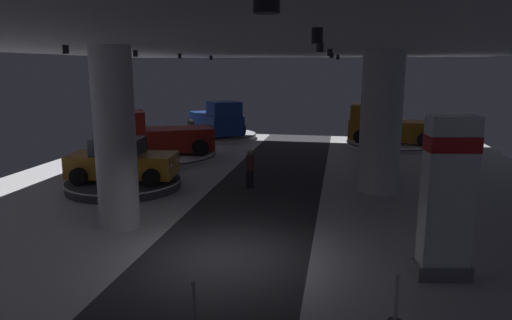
% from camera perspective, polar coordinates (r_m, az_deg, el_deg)
% --- Properties ---
extents(ground, '(24.00, 44.00, 0.06)m').
position_cam_1_polar(ground, '(12.25, -3.96, -12.12)').
color(ground, '#B2B2B7').
extents(ceiling_with_spotlights, '(24.00, 44.00, 0.39)m').
position_cam_1_polar(ceiling_with_spotlights, '(11.24, -4.37, 14.88)').
color(ceiling_with_spotlights, silver).
extents(column_left, '(1.23, 1.23, 5.50)m').
position_cam_1_polar(column_left, '(14.40, -17.12, 2.50)').
color(column_left, silver).
rests_on(column_left, ground).
extents(column_right, '(1.60, 1.60, 5.50)m').
position_cam_1_polar(column_right, '(18.57, 15.27, 4.54)').
color(column_right, silver).
rests_on(column_right, ground).
extents(brand_sign_pylon, '(1.35, 0.85, 3.83)m').
position_cam_1_polar(brand_sign_pylon, '(11.37, 22.72, -4.17)').
color(brand_sign_pylon, slate).
rests_on(brand_sign_pylon, ground).
extents(display_platform_deep_left, '(5.68, 5.68, 0.33)m').
position_cam_1_polar(display_platform_deep_left, '(31.94, -5.06, 3.06)').
color(display_platform_deep_left, '#B7B7BC').
rests_on(display_platform_deep_left, ground).
extents(pickup_truck_deep_left, '(4.81, 5.52, 2.30)m').
position_cam_1_polar(pickup_truck_deep_left, '(31.50, -4.89, 4.93)').
color(pickup_truck_deep_left, navy).
rests_on(pickup_truck_deep_left, display_platform_deep_left).
extents(display_platform_mid_left, '(4.67, 4.67, 0.37)m').
position_cam_1_polar(display_platform_mid_left, '(19.47, -16.07, -2.81)').
color(display_platform_mid_left, '#333338').
rests_on(display_platform_mid_left, ground).
extents(display_car_mid_left, '(4.39, 2.64, 1.71)m').
position_cam_1_polar(display_car_mid_left, '(19.28, -16.31, -0.13)').
color(display_car_mid_left, '#B77519').
rests_on(display_car_mid_left, display_platform_mid_left).
extents(display_platform_far_left, '(5.68, 5.68, 0.33)m').
position_cam_1_polar(display_platform_far_left, '(24.89, -11.56, 0.44)').
color(display_platform_far_left, silver).
rests_on(display_platform_far_left, ground).
extents(pickup_truck_far_left, '(5.67, 4.43, 2.30)m').
position_cam_1_polar(pickup_truck_far_left, '(24.68, -12.40, 2.86)').
color(pickup_truck_far_left, maroon).
rests_on(pickup_truck_far_left, display_platform_far_left).
extents(display_platform_deep_right, '(5.68, 5.68, 0.24)m').
position_cam_1_polar(display_platform_deep_right, '(29.94, 16.60, 1.95)').
color(display_platform_deep_right, silver).
rests_on(display_platform_deep_right, ground).
extents(pickup_truck_deep_right, '(5.58, 3.36, 2.30)m').
position_cam_1_polar(pickup_truck_deep_right, '(29.81, 16.10, 3.96)').
color(pickup_truck_deep_right, '#B77519').
rests_on(pickup_truck_deep_right, display_platform_deep_right).
extents(visitor_walking_near, '(0.32, 0.32, 1.59)m').
position_cam_1_polar(visitor_walking_near, '(18.59, -0.76, -0.81)').
color(visitor_walking_near, black).
rests_on(visitor_walking_near, ground).
extents(stanchion_a, '(0.28, 0.28, 1.01)m').
position_cam_1_polar(stanchion_a, '(9.16, -7.70, -18.14)').
color(stanchion_a, '#333338').
rests_on(stanchion_a, ground).
extents(stanchion_b, '(0.28, 0.28, 1.01)m').
position_cam_1_polar(stanchion_b, '(9.68, 16.99, -16.85)').
color(stanchion_b, '#333338').
rests_on(stanchion_b, ground).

